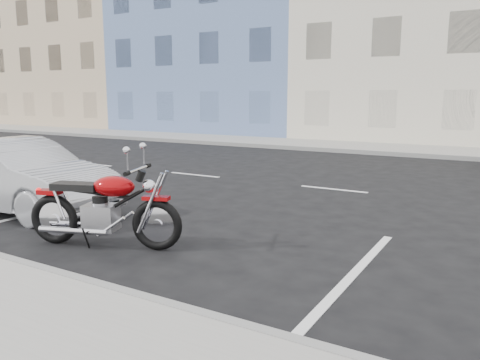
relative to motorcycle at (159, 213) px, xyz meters
The scene contains 8 objects.
ground 6.09m from the motorcycle, 64.25° to the left, with size 120.00×120.00×0.00m, color black.
sidewalk_far 14.37m from the motorcycle, 99.48° to the left, with size 80.00×3.40×0.15m, color gray.
curb_far 12.69m from the motorcycle, 100.75° to the left, with size 80.00×0.12×0.16m, color gray.
bldg_far_west 32.40m from the motorcycle, 137.03° to the left, with size 12.00×12.00×12.00m, color tan.
bldg_blue 25.27m from the motorcycle, 117.57° to the left, with size 12.00×12.00×13.00m, color #5870A1.
bldg_cream 22.39m from the motorcycle, 88.33° to the left, with size 12.00×12.00×11.50m, color beige.
motorcycle is the anchor object (origin of this frame).
sedan_silver 3.81m from the motorcycle, behind, with size 1.44×4.13×1.36m, color #ACAEB4.
Camera 1 is at (1.56, -10.33, 2.14)m, focal length 35.00 mm.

